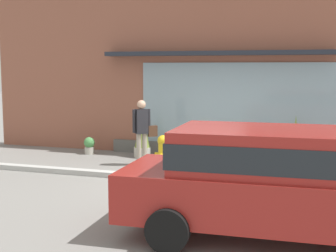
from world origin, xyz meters
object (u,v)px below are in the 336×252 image
object	(u,v)px
potted_plant_low_front	(142,137)
fire_hydrant	(163,152)
pedestrian_with_handbag	(142,128)
parked_car_red	(272,178)
potted_plant_window_right	(295,140)
potted_plant_window_center	(89,145)
potted_plant_corner_tall	(258,154)
potted_plant_doorstep	(226,151)

from	to	relation	value
potted_plant_low_front	fire_hydrant	bearing A→B (deg)	-53.11
pedestrian_with_handbag	potted_plant_low_front	size ratio (longest dim) A/B	1.40
fire_hydrant	parked_car_red	size ratio (longest dim) A/B	0.19
potted_plant_window_right	potted_plant_window_center	distance (m)	5.76
potted_plant_window_right	potted_plant_window_center	xyz separation A→B (m)	(-5.74, -0.36, -0.36)
parked_car_red	potted_plant_window_center	size ratio (longest dim) A/B	9.34
parked_car_red	potted_plant_corner_tall	world-z (taller)	parked_car_red
potted_plant_window_center	pedestrian_with_handbag	bearing A→B (deg)	-26.90
potted_plant_corner_tall	potted_plant_doorstep	bearing A→B (deg)	176.24
potted_plant_window_right	potted_plant_low_front	xyz separation A→B (m)	(-4.10, -0.35, -0.04)
potted_plant_window_right	fire_hydrant	bearing A→B (deg)	-149.05
fire_hydrant	potted_plant_doorstep	distance (m)	1.96
potted_plant_low_front	potted_plant_corner_tall	bearing A→B (deg)	-0.26
parked_car_red	potted_plant_window_center	xyz separation A→B (m)	(-5.74, 5.45, -0.65)
fire_hydrant	potted_plant_window_center	xyz separation A→B (m)	(-2.73, 1.45, -0.18)
potted_plant_low_front	potted_plant_window_right	bearing A→B (deg)	4.87
potted_plant_low_front	potted_plant_window_center	world-z (taller)	potted_plant_low_front
pedestrian_with_handbag	parked_car_red	bearing A→B (deg)	-91.10
parked_car_red	potted_plant_window_center	distance (m)	7.94
fire_hydrant	parked_car_red	distance (m)	5.03
potted_plant_window_right	potted_plant_window_center	world-z (taller)	potted_plant_window_right
parked_car_red	potted_plant_low_front	bearing A→B (deg)	124.57
pedestrian_with_handbag	potted_plant_low_front	distance (m)	1.19
potted_plant_window_center	potted_plant_corner_tall	bearing A→B (deg)	-0.10
fire_hydrant	potted_plant_doorstep	bearing A→B (deg)	49.84
pedestrian_with_handbag	potted_plant_window_right	xyz separation A→B (m)	(3.69, 1.39, -0.36)
potted_plant_corner_tall	potted_plant_window_right	world-z (taller)	potted_plant_window_right
fire_hydrant	potted_plant_window_right	world-z (taller)	potted_plant_window_right
parked_car_red	potted_plant_doorstep	size ratio (longest dim) A/B	8.60
potted_plant_corner_tall	pedestrian_with_handbag	bearing A→B (deg)	-159.76
potted_plant_low_front	potted_plant_window_center	bearing A→B (deg)	-179.78
pedestrian_with_handbag	potted_plant_low_front	world-z (taller)	pedestrian_with_handbag
parked_car_red	potted_plant_window_right	distance (m)	5.82
potted_plant_window_right	pedestrian_with_handbag	bearing A→B (deg)	-159.31
potted_plant_corner_tall	potted_plant_low_front	xyz separation A→B (m)	(-3.20, 0.01, 0.31)
pedestrian_with_handbag	potted_plant_window_center	xyz separation A→B (m)	(-2.05, 1.04, -0.71)
fire_hydrant	potted_plant_doorstep	world-z (taller)	fire_hydrant
fire_hydrant	potted_plant_window_center	world-z (taller)	fire_hydrant
parked_car_red	potted_plant_window_right	bearing A→B (deg)	87.65
potted_plant_window_right	potted_plant_window_center	bearing A→B (deg)	-176.46
fire_hydrant	pedestrian_with_handbag	xyz separation A→B (m)	(-0.68, 0.41, 0.53)
parked_car_red	potted_plant_window_center	bearing A→B (deg)	134.13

